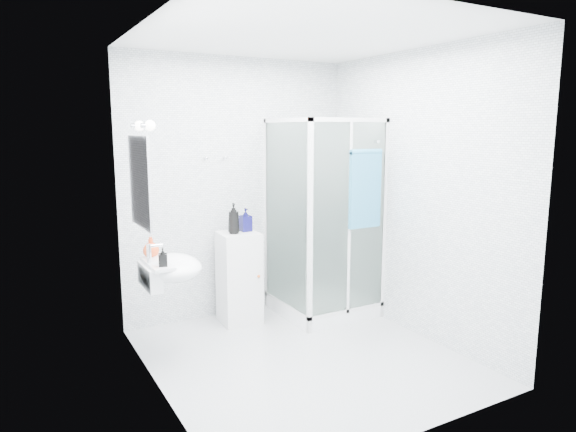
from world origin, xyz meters
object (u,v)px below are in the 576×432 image
wall_basin (169,268)px  storage_cabinet (239,278)px  hand_towel (365,187)px  shampoo_bottle_b (246,220)px  soap_dispenser_black (163,257)px  shampoo_bottle_a (234,218)px  shower_enclosure (321,273)px  soap_dispenser_orange (151,247)px

wall_basin → storage_cabinet: bearing=33.3°
hand_towel → wall_basin: bearing=177.4°
shampoo_bottle_b → wall_basin: bearing=-147.7°
hand_towel → soap_dispenser_black: hand_towel is taller
wall_basin → shampoo_bottle_a: (0.80, 0.55, 0.25)m
shower_enclosure → shampoo_bottle_a: 1.07m
storage_cabinet → shampoo_bottle_a: bearing=-160.8°
shower_enclosure → soap_dispenser_black: size_ratio=14.01×
storage_cabinet → shampoo_bottle_a: 0.60m
shower_enclosure → shampoo_bottle_a: (-0.85, 0.23, 0.60)m
shower_enclosure → wall_basin: (-1.66, -0.32, 0.35)m
wall_basin → shampoo_bottle_a: size_ratio=1.90×
storage_cabinet → soap_dispenser_orange: 1.14m
hand_towel → shampoo_bottle_b: size_ratio=3.27×
wall_basin → soap_dispenser_orange: size_ratio=3.34×
wall_basin → soap_dispenser_black: size_ratio=3.92×
storage_cabinet → soap_dispenser_orange: (-0.95, -0.39, 0.49)m
hand_towel → storage_cabinet: bearing=147.7°
wall_basin → soap_dispenser_black: (-0.09, -0.15, 0.14)m
storage_cabinet → soap_dispenser_orange: bearing=-153.8°
shower_enclosure → shampoo_bottle_b: size_ratio=8.76×
shower_enclosure → soap_dispenser_orange: size_ratio=11.94×
wall_basin → storage_cabinet: (0.86, 0.56, -0.35)m
hand_towel → shampoo_bottle_b: hand_towel is taller
storage_cabinet → hand_towel: 1.51m
wall_basin → hand_towel: size_ratio=0.75×
hand_towel → shampoo_bottle_a: 1.29m
shower_enclosure → shampoo_bottle_b: 0.95m
soap_dispenser_orange → soap_dispenser_black: 0.33m
hand_towel → soap_dispenser_black: (-1.97, -0.07, -0.42)m
shampoo_bottle_a → soap_dispenser_orange: bearing=-157.2°
hand_towel → soap_dispenser_black: bearing=-178.0°
hand_towel → shampoo_bottle_a: size_ratio=2.53×
storage_cabinet → wall_basin: bearing=-142.8°
wall_basin → soap_dispenser_orange: 0.25m
shower_enclosure → storage_cabinet: (-0.80, 0.25, 0.00)m
shower_enclosure → storage_cabinet: size_ratio=2.22×
storage_cabinet → soap_dispenser_orange: size_ratio=5.39×
shower_enclosure → storage_cabinet: shower_enclosure is taller
soap_dispenser_black → soap_dispenser_orange: bearing=90.9°
shower_enclosure → hand_towel: shower_enclosure is taller
wall_basin → storage_cabinet: wall_basin is taller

